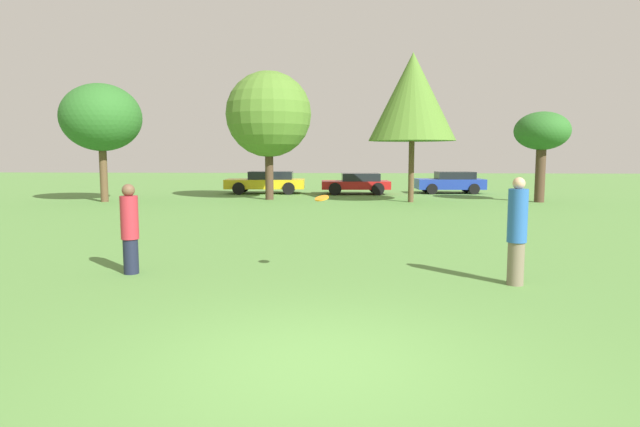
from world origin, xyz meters
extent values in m
plane|color=#54843D|center=(0.00, 0.00, 0.00)|extent=(120.00, 120.00, 0.00)
cylinder|color=#191E33|center=(-3.78, 4.20, 0.33)|extent=(0.28, 0.28, 0.67)
cylinder|color=#A52633|center=(-3.78, 4.20, 1.08)|extent=(0.33, 0.33, 0.82)
sphere|color=brown|center=(-3.78, 4.20, 1.59)|extent=(0.24, 0.24, 0.24)
cylinder|color=#726651|center=(3.25, 3.71, 0.38)|extent=(0.28, 0.28, 0.75)
cylinder|color=#2659A5|center=(3.25, 3.71, 1.21)|extent=(0.33, 0.33, 0.92)
sphere|color=tan|center=(3.25, 3.71, 1.77)|extent=(0.21, 0.21, 0.21)
cylinder|color=orange|center=(-0.14, 4.17, 1.46)|extent=(0.27, 0.26, 0.13)
cylinder|color=brown|center=(-11.38, 19.39, 1.49)|extent=(0.36, 0.36, 2.97)
ellipsoid|color=#286023|center=(-11.38, 19.39, 4.00)|extent=(3.72, 3.72, 3.16)
cylinder|color=#473323|center=(-3.67, 21.09, 1.54)|extent=(0.41, 0.41, 3.08)
sphere|color=#4C7528|center=(-3.67, 21.09, 4.24)|extent=(4.22, 4.22, 4.22)
cylinder|color=brown|center=(3.27, 20.04, 1.45)|extent=(0.26, 0.26, 2.90)
cone|color=#4C7528|center=(3.27, 20.04, 4.94)|extent=(4.08, 4.08, 4.08)
cylinder|color=#473323|center=(9.37, 20.34, 1.33)|extent=(0.46, 0.46, 2.66)
ellipsoid|color=#286023|center=(9.37, 20.34, 3.36)|extent=(2.55, 2.55, 1.79)
cube|color=gold|center=(-4.55, 25.27, 0.56)|extent=(4.65, 2.15, 0.53)
cube|color=black|center=(-4.21, 25.29, 1.06)|extent=(2.59, 1.81, 0.46)
cylinder|color=black|center=(-5.90, 24.24, 0.35)|extent=(0.71, 0.24, 0.70)
cylinder|color=black|center=(-6.01, 26.13, 0.35)|extent=(0.71, 0.24, 0.70)
cylinder|color=black|center=(-3.09, 24.40, 0.35)|extent=(0.71, 0.24, 0.70)
cylinder|color=black|center=(-3.19, 26.29, 0.35)|extent=(0.71, 0.24, 0.70)
cube|color=red|center=(0.68, 25.10, 0.53)|extent=(3.96, 2.12, 0.45)
cube|color=black|center=(0.97, 25.12, 0.97)|extent=(2.21, 1.79, 0.44)
cylinder|color=black|center=(-0.46, 24.09, 0.35)|extent=(0.71, 0.23, 0.70)
cylinder|color=black|center=(-0.57, 25.98, 0.35)|extent=(0.71, 0.23, 0.70)
cylinder|color=black|center=(1.93, 24.22, 0.35)|extent=(0.71, 0.23, 0.70)
cylinder|color=black|center=(1.82, 26.12, 0.35)|extent=(0.71, 0.23, 0.70)
cube|color=#1E389E|center=(6.19, 26.02, 0.55)|extent=(3.96, 1.89, 0.58)
cube|color=black|center=(6.48, 26.04, 1.05)|extent=(2.21, 1.59, 0.42)
cylinder|color=black|center=(5.04, 25.12, 0.30)|extent=(0.62, 0.22, 0.61)
cylinder|color=black|center=(4.94, 26.78, 0.30)|extent=(0.62, 0.22, 0.61)
cylinder|color=black|center=(7.44, 25.26, 0.30)|extent=(0.62, 0.22, 0.61)
cylinder|color=black|center=(7.34, 26.92, 0.30)|extent=(0.62, 0.22, 0.61)
camera|label=1|loc=(0.37, -5.58, 2.25)|focal=30.06mm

